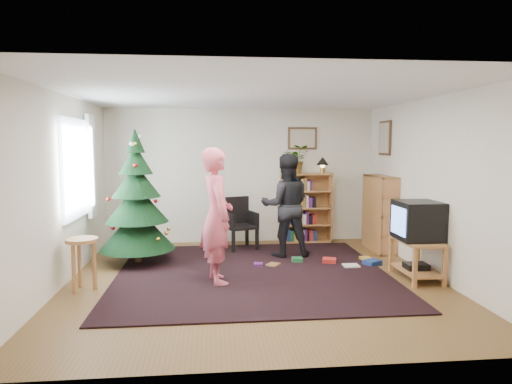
{
  "coord_description": "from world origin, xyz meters",
  "views": [
    {
      "loc": [
        -0.58,
        -6.03,
        1.84
      ],
      "look_at": [
        0.12,
        0.99,
        1.1
      ],
      "focal_mm": 32.0,
      "sensor_mm": 36.0,
      "label": 1
    }
  ],
  "objects": [
    {
      "name": "armchair",
      "position": [
        -0.07,
        1.91,
        0.49
      ],
      "size": [
        0.63,
        0.65,
        0.91
      ],
      "rotation": [
        0.0,
        0.0,
        0.33
      ],
      "color": "black",
      "rests_on": "rug"
    },
    {
      "name": "table_lamp",
      "position": [
        1.51,
        2.34,
        1.51
      ],
      "size": [
        0.23,
        0.23,
        0.31
      ],
      "color": "#A57F33",
      "rests_on": "bookshelf_back"
    },
    {
      "name": "rug",
      "position": [
        0.0,
        0.3,
        0.01
      ],
      "size": [
        3.8,
        3.6,
        0.02
      ],
      "primitive_type": "cube",
      "color": "black",
      "rests_on": "floor"
    },
    {
      "name": "wall_left",
      "position": [
        -2.5,
        0.0,
        1.25
      ],
      "size": [
        0.02,
        5.0,
        2.5
      ],
      "primitive_type": "cube",
      "color": "silver",
      "rests_on": "floor"
    },
    {
      "name": "christmas_tree",
      "position": [
        -1.71,
        1.07,
        0.87
      ],
      "size": [
        1.15,
        1.15,
        2.08
      ],
      "rotation": [
        0.0,
        0.0,
        0.05
      ],
      "color": "#3F2816",
      "rests_on": "rug"
    },
    {
      "name": "stool",
      "position": [
        -2.2,
        -0.22,
        0.52
      ],
      "size": [
        0.4,
        0.4,
        0.67
      ],
      "color": "#B1703F",
      "rests_on": "floor"
    },
    {
      "name": "curtain",
      "position": [
        -2.43,
        1.3,
        1.5
      ],
      "size": [
        0.06,
        0.35,
        1.6
      ],
      "primitive_type": "cube",
      "color": "white",
      "rests_on": "wall_left"
    },
    {
      "name": "wall_right",
      "position": [
        2.5,
        0.0,
        1.25
      ],
      "size": [
        0.02,
        5.0,
        2.5
      ],
      "primitive_type": "cube",
      "color": "silver",
      "rests_on": "floor"
    },
    {
      "name": "window_pane",
      "position": [
        -2.47,
        0.6,
        1.5
      ],
      "size": [
        0.04,
        1.2,
        1.4
      ],
      "primitive_type": "cube",
      "color": "silver",
      "rests_on": "wall_left"
    },
    {
      "name": "crt_tv",
      "position": [
        2.22,
        -0.17,
        0.81
      ],
      "size": [
        0.55,
        0.6,
        0.52
      ],
      "color": "black",
      "rests_on": "tv_stand"
    },
    {
      "name": "floor_clutter",
      "position": [
        1.1,
        0.67,
        0.04
      ],
      "size": [
        1.94,
        0.56,
        0.08
      ],
      "color": "#A51E19",
      "rests_on": "rug"
    },
    {
      "name": "wall_front",
      "position": [
        0.0,
        -2.5,
        1.25
      ],
      "size": [
        5.0,
        0.02,
        2.5
      ],
      "primitive_type": "cube",
      "color": "silver",
      "rests_on": "floor"
    },
    {
      "name": "picture_right",
      "position": [
        2.48,
        1.75,
        1.95
      ],
      "size": [
        0.03,
        0.5,
        0.6
      ],
      "color": "#4C3319",
      "rests_on": "wall_right"
    },
    {
      "name": "bookshelf_right",
      "position": [
        2.34,
        1.55,
        0.66
      ],
      "size": [
        0.3,
        0.95,
        1.3
      ],
      "rotation": [
        0.0,
        0.0,
        1.57
      ],
      "color": "#B1703F",
      "rests_on": "floor"
    },
    {
      "name": "potted_plant",
      "position": [
        1.01,
        2.34,
        1.56
      ],
      "size": [
        0.53,
        0.47,
        0.53
      ],
      "primitive_type": "imported",
      "rotation": [
        0.0,
        0.0,
        -0.15
      ],
      "color": "gray",
      "rests_on": "bookshelf_back"
    },
    {
      "name": "person_by_chair",
      "position": [
        0.64,
        1.26,
        0.84
      ],
      "size": [
        0.83,
        0.65,
        1.69
      ],
      "primitive_type": "imported",
      "rotation": [
        0.0,
        0.0,
        3.13
      ],
      "color": "black",
      "rests_on": "rug"
    },
    {
      "name": "ceiling",
      "position": [
        0.0,
        0.0,
        2.5
      ],
      "size": [
        5.0,
        5.0,
        0.0
      ],
      "primitive_type": "plane",
      "rotation": [
        3.14,
        0.0,
        0.0
      ],
      "color": "white",
      "rests_on": "wall_back"
    },
    {
      "name": "bookshelf_back",
      "position": [
        1.21,
        2.34,
        0.66
      ],
      "size": [
        0.95,
        0.3,
        1.3
      ],
      "color": "#B1703F",
      "rests_on": "floor"
    },
    {
      "name": "wall_back",
      "position": [
        0.0,
        2.5,
        1.25
      ],
      "size": [
        5.0,
        0.02,
        2.5
      ],
      "primitive_type": "cube",
      "color": "silver",
      "rests_on": "floor"
    },
    {
      "name": "floor",
      "position": [
        0.0,
        0.0,
        0.0
      ],
      "size": [
        5.0,
        5.0,
        0.0
      ],
      "primitive_type": "plane",
      "color": "brown",
      "rests_on": "ground"
    },
    {
      "name": "picture_back",
      "position": [
        1.15,
        2.48,
        1.95
      ],
      "size": [
        0.55,
        0.03,
        0.42
      ],
      "color": "#4C3319",
      "rests_on": "wall_back"
    },
    {
      "name": "tv_stand",
      "position": [
        2.22,
        -0.17,
        0.32
      ],
      "size": [
        0.46,
        0.84,
        0.55
      ],
      "color": "#B1703F",
      "rests_on": "floor"
    },
    {
      "name": "person_standing",
      "position": [
        -0.5,
        -0.06,
        0.9
      ],
      "size": [
        0.57,
        0.74,
        1.8
      ],
      "primitive_type": "imported",
      "rotation": [
        0.0,
        0.0,
        1.81
      ],
      "color": "#D55565",
      "rests_on": "rug"
    }
  ]
}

